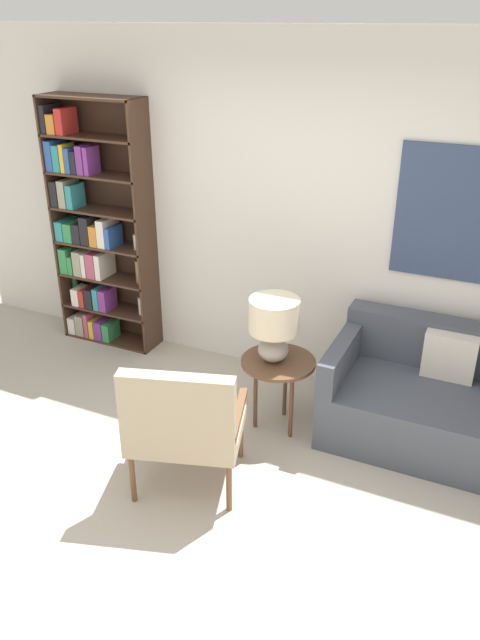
# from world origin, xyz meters

# --- Properties ---
(ground_plane) EXTENTS (14.00, 14.00, 0.00)m
(ground_plane) POSITION_xyz_m (0.00, 0.00, 0.00)
(ground_plane) COLOR #B2A899
(wall_back) EXTENTS (6.40, 0.08, 2.70)m
(wall_back) POSITION_xyz_m (0.05, 2.03, 1.35)
(wall_back) COLOR silver
(wall_back) RESTS_ON ground_plane
(bookshelf) EXTENTS (0.90, 0.30, 2.18)m
(bookshelf) POSITION_xyz_m (-1.76, 1.84, 1.02)
(bookshelf) COLOR #422B1E
(bookshelf) RESTS_ON ground_plane
(armchair) EXTENTS (0.83, 0.78, 0.93)m
(armchair) POSITION_xyz_m (-0.02, 0.30, 0.53)
(armchair) COLOR brown
(armchair) RESTS_ON ground_plane
(couch) EXTENTS (1.98, 0.91, 0.79)m
(couch) POSITION_xyz_m (1.57, 1.55, 0.30)
(couch) COLOR #474C56
(couch) RESTS_ON ground_plane
(side_table) EXTENTS (0.53, 0.53, 0.56)m
(side_table) POSITION_xyz_m (0.25, 1.19, 0.50)
(side_table) COLOR brown
(side_table) RESTS_ON ground_plane
(table_lamp) EXTENTS (0.35, 0.35, 0.47)m
(table_lamp) POSITION_xyz_m (0.22, 1.18, 0.85)
(table_lamp) COLOR #A59E93
(table_lamp) RESTS_ON side_table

